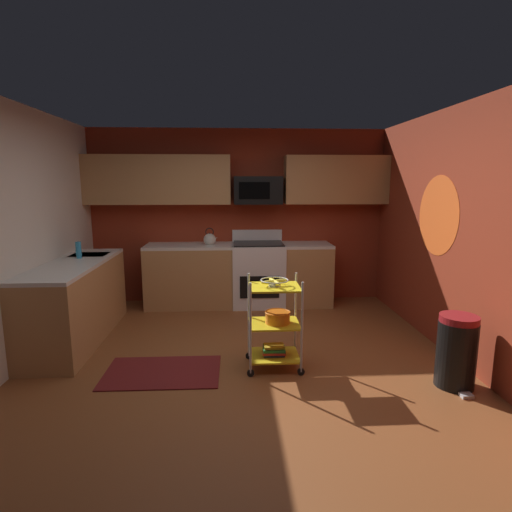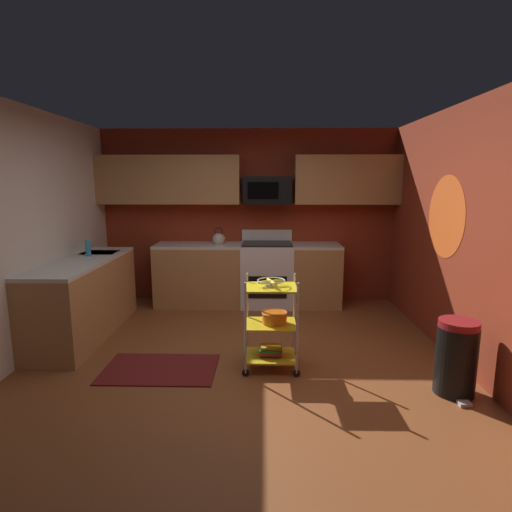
# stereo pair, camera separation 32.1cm
# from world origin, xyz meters

# --- Properties ---
(floor) EXTENTS (4.40, 4.80, 0.04)m
(floor) POSITION_xyz_m (0.00, 0.00, -0.02)
(floor) COLOR brown
(floor) RESTS_ON ground
(wall_back) EXTENTS (4.52, 0.06, 2.60)m
(wall_back) POSITION_xyz_m (0.00, 2.43, 1.30)
(wall_back) COLOR maroon
(wall_back) RESTS_ON ground
(wall_left) EXTENTS (0.06, 4.80, 2.60)m
(wall_left) POSITION_xyz_m (-2.23, 0.00, 1.30)
(wall_left) COLOR silver
(wall_left) RESTS_ON ground
(wall_right) EXTENTS (0.06, 4.80, 2.60)m
(wall_right) POSITION_xyz_m (2.23, 0.00, 1.30)
(wall_right) COLOR maroon
(wall_right) RESTS_ON ground
(wall_flower_decal) EXTENTS (0.00, 0.89, 0.89)m
(wall_flower_decal) POSITION_xyz_m (2.20, 0.60, 1.45)
(wall_flower_decal) COLOR #E5591E
(counter_run) EXTENTS (3.56, 2.56, 0.92)m
(counter_run) POSITION_xyz_m (-0.81, 1.56, 0.46)
(counter_run) COLOR #B27F4C
(counter_run) RESTS_ON ground
(oven_range) EXTENTS (0.76, 0.65, 1.10)m
(oven_range) POSITION_xyz_m (0.28, 2.10, 0.48)
(oven_range) COLOR white
(oven_range) RESTS_ON ground
(upper_cabinets) EXTENTS (4.40, 0.33, 0.70)m
(upper_cabinets) POSITION_xyz_m (-0.06, 2.23, 1.85)
(upper_cabinets) COLOR #B27F4C
(microwave) EXTENTS (0.70, 0.39, 0.40)m
(microwave) POSITION_xyz_m (0.28, 2.21, 1.70)
(microwave) COLOR black
(rolling_cart) EXTENTS (0.55, 0.42, 0.91)m
(rolling_cart) POSITION_xyz_m (0.31, -0.04, 0.45)
(rolling_cart) COLOR silver
(rolling_cart) RESTS_ON ground
(fruit_bowl) EXTENTS (0.27, 0.27, 0.07)m
(fruit_bowl) POSITION_xyz_m (0.31, -0.04, 0.88)
(fruit_bowl) COLOR silver
(fruit_bowl) RESTS_ON rolling_cart
(mixing_bowl_large) EXTENTS (0.25, 0.25, 0.11)m
(mixing_bowl_large) POSITION_xyz_m (0.34, -0.04, 0.52)
(mixing_bowl_large) COLOR orange
(mixing_bowl_large) RESTS_ON rolling_cart
(book_stack) EXTENTS (0.23, 0.19, 0.10)m
(book_stack) POSITION_xyz_m (0.31, -0.04, 0.18)
(book_stack) COLOR #1E4C8C
(book_stack) RESTS_ON rolling_cart
(kettle) EXTENTS (0.21, 0.18, 0.26)m
(kettle) POSITION_xyz_m (-0.42, 2.10, 1.00)
(kettle) COLOR beige
(kettle) RESTS_ON counter_run
(dish_soap_bottle) EXTENTS (0.06, 0.06, 0.20)m
(dish_soap_bottle) POSITION_xyz_m (-1.93, 1.08, 1.02)
(dish_soap_bottle) COLOR #2D8CBF
(dish_soap_bottle) RESTS_ON counter_run
(trash_can) EXTENTS (0.34, 0.42, 0.66)m
(trash_can) POSITION_xyz_m (1.90, -0.52, 0.33)
(trash_can) COLOR black
(trash_can) RESTS_ON ground
(floor_rug) EXTENTS (1.10, 0.71, 0.01)m
(floor_rug) POSITION_xyz_m (-0.78, -0.11, 0.01)
(floor_rug) COLOR maroon
(floor_rug) RESTS_ON ground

